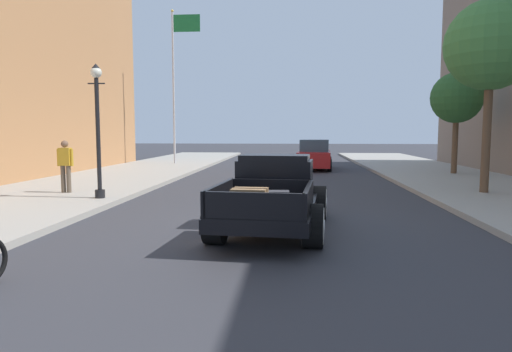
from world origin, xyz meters
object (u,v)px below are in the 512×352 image
(car_background_red, at_px, (314,156))
(street_tree_nearest, at_px, (491,46))
(hotrod_truck_black, at_px, (275,193))
(flagpole, at_px, (177,70))
(street_tree_second, at_px, (457,98))
(pedestrian_sidewalk_left, at_px, (65,163))
(street_lamp_near, at_px, (98,121))

(car_background_red, bearing_deg, street_tree_nearest, -64.32)
(hotrod_truck_black, relative_size, street_tree_nearest, 0.84)
(flagpole, distance_m, street_tree_second, 15.64)
(pedestrian_sidewalk_left, xyz_separation_m, street_tree_nearest, (13.25, 1.20, 3.64))
(flagpole, bearing_deg, street_lamp_near, -84.43)
(street_tree_nearest, distance_m, street_tree_second, 7.04)
(street_tree_nearest, bearing_deg, hotrod_truck_black, -140.82)
(car_background_red, distance_m, street_lamp_near, 14.31)
(car_background_red, relative_size, flagpole, 0.48)
(flagpole, relative_size, street_tree_second, 1.97)
(hotrod_truck_black, bearing_deg, flagpole, 110.67)
(pedestrian_sidewalk_left, relative_size, street_tree_second, 0.35)
(street_lamp_near, bearing_deg, pedestrian_sidewalk_left, 146.05)
(street_tree_second, bearing_deg, car_background_red, 151.35)
(street_lamp_near, relative_size, street_tree_second, 0.83)
(hotrod_truck_black, distance_m, flagpole, 19.47)
(pedestrian_sidewalk_left, bearing_deg, street_lamp_near, -33.95)
(car_background_red, height_order, street_tree_second, street_tree_second)
(street_tree_second, bearing_deg, pedestrian_sidewalk_left, -151.26)
(flagpole, bearing_deg, pedestrian_sidewalk_left, -90.61)
(car_background_red, bearing_deg, hotrod_truck_black, -95.64)
(street_lamp_near, bearing_deg, car_background_red, 61.64)
(street_lamp_near, distance_m, flagpole, 15.04)
(hotrod_truck_black, relative_size, car_background_red, 1.14)
(hotrod_truck_black, height_order, street_tree_second, street_tree_second)
(hotrod_truck_black, relative_size, street_tree_second, 1.08)
(car_background_red, height_order, street_lamp_near, street_lamp_near)
(street_tree_second, bearing_deg, street_tree_nearest, -101.33)
(street_lamp_near, bearing_deg, hotrod_truck_black, -30.01)
(car_background_red, height_order, flagpole, flagpole)
(hotrod_truck_black, distance_m, pedestrian_sidewalk_left, 7.92)
(car_background_red, bearing_deg, street_tree_second, -28.65)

